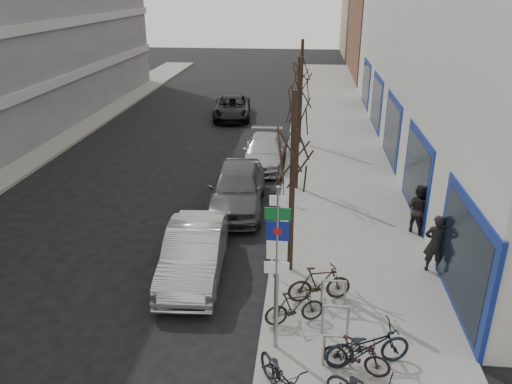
% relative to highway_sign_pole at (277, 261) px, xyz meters
% --- Properties ---
extents(ground, '(120.00, 120.00, 0.00)m').
position_rel_highway_sign_pole_xyz_m(ground, '(-2.40, 0.01, -2.46)').
color(ground, black).
rests_on(ground, ground).
extents(sidewalk_east, '(5.00, 70.00, 0.15)m').
position_rel_highway_sign_pole_xyz_m(sidewalk_east, '(2.10, 10.01, -2.38)').
color(sidewalk_east, slate).
rests_on(sidewalk_east, ground).
extents(brick_building_far, '(12.00, 14.00, 8.00)m').
position_rel_highway_sign_pole_xyz_m(brick_building_far, '(10.60, 40.01, 1.54)').
color(brick_building_far, brown).
rests_on(brick_building_far, ground).
extents(tan_building_far, '(13.00, 12.00, 9.00)m').
position_rel_highway_sign_pole_xyz_m(tan_building_far, '(11.10, 55.01, 2.04)').
color(tan_building_far, '#937A5B').
rests_on(tan_building_far, ground).
extents(highway_sign_pole, '(0.55, 0.10, 4.20)m').
position_rel_highway_sign_pole_xyz_m(highway_sign_pole, '(0.00, 0.00, 0.00)').
color(highway_sign_pole, gray).
rests_on(highway_sign_pole, ground).
extents(bike_rack, '(0.66, 2.26, 0.83)m').
position_rel_highway_sign_pole_xyz_m(bike_rack, '(1.40, 0.61, -1.80)').
color(bike_rack, gray).
rests_on(bike_rack, sidewalk_east).
extents(tree_near, '(1.80, 1.80, 5.50)m').
position_rel_highway_sign_pole_xyz_m(tree_near, '(0.20, 3.51, 1.65)').
color(tree_near, black).
rests_on(tree_near, ground).
extents(tree_mid, '(1.80, 1.80, 5.50)m').
position_rel_highway_sign_pole_xyz_m(tree_mid, '(0.20, 10.01, 1.65)').
color(tree_mid, black).
rests_on(tree_mid, ground).
extents(tree_far, '(1.80, 1.80, 5.50)m').
position_rel_highway_sign_pole_xyz_m(tree_far, '(0.20, 16.51, 1.65)').
color(tree_far, black).
rests_on(tree_far, ground).
extents(meter_front, '(0.10, 0.08, 1.27)m').
position_rel_highway_sign_pole_xyz_m(meter_front, '(-0.25, 3.01, -1.54)').
color(meter_front, gray).
rests_on(meter_front, sidewalk_east).
extents(meter_mid, '(0.10, 0.08, 1.27)m').
position_rel_highway_sign_pole_xyz_m(meter_mid, '(-0.25, 8.51, -1.54)').
color(meter_mid, gray).
rests_on(meter_mid, sidewalk_east).
extents(meter_back, '(0.10, 0.08, 1.27)m').
position_rel_highway_sign_pole_xyz_m(meter_back, '(-0.25, 14.01, -1.54)').
color(meter_back, gray).
rests_on(meter_back, sidewalk_east).
extents(bike_near_left, '(1.40, 1.86, 1.12)m').
position_rel_highway_sign_pole_xyz_m(bike_near_left, '(0.21, -1.52, -1.75)').
color(bike_near_left, black).
rests_on(bike_near_left, sidewalk_east).
extents(bike_near_right, '(1.57, 0.83, 0.91)m').
position_rel_highway_sign_pole_xyz_m(bike_near_right, '(1.80, -0.65, -1.85)').
color(bike_near_right, black).
rests_on(bike_near_right, sidewalk_east).
extents(bike_mid_curb, '(2.05, 1.11, 1.20)m').
position_rel_highway_sign_pole_xyz_m(bike_mid_curb, '(2.06, -0.38, -1.71)').
color(bike_mid_curb, black).
rests_on(bike_mid_curb, sidewalk_east).
extents(bike_mid_inner, '(1.62, 0.95, 0.95)m').
position_rel_highway_sign_pole_xyz_m(bike_mid_inner, '(0.41, 0.94, -1.83)').
color(bike_mid_inner, black).
rests_on(bike_mid_inner, sidewalk_east).
extents(bike_far_inner, '(1.82, 0.97, 1.06)m').
position_rel_highway_sign_pole_xyz_m(bike_far_inner, '(1.04, 1.98, -1.78)').
color(bike_far_inner, black).
rests_on(bike_far_inner, sidewalk_east).
extents(parked_car_front, '(1.90, 4.69, 1.51)m').
position_rel_highway_sign_pole_xyz_m(parked_car_front, '(-2.60, 3.13, -1.70)').
color(parked_car_front, '#AAAAAF').
rests_on(parked_car_front, ground).
extents(parked_car_mid, '(2.26, 5.11, 1.71)m').
position_rel_highway_sign_pole_xyz_m(parked_car_mid, '(-2.00, 8.03, -1.60)').
color(parked_car_mid, '#49484D').
rests_on(parked_car_mid, ground).
extents(parked_car_back, '(1.97, 4.67, 1.35)m').
position_rel_highway_sign_pole_xyz_m(parked_car_back, '(-1.41, 13.15, -1.79)').
color(parked_car_back, '#AEADB3').
rests_on(parked_car_back, ground).
extents(lane_car, '(2.76, 5.13, 1.37)m').
position_rel_highway_sign_pole_xyz_m(lane_car, '(-4.24, 21.98, -1.77)').
color(lane_car, black).
rests_on(lane_car, ground).
extents(pedestrian_near, '(0.66, 0.44, 1.79)m').
position_rel_highway_sign_pole_xyz_m(pedestrian_near, '(4.40, 3.87, -1.41)').
color(pedestrian_near, black).
rests_on(pedestrian_near, sidewalk_east).
extents(pedestrian_far, '(0.76, 0.75, 1.73)m').
position_rel_highway_sign_pole_xyz_m(pedestrian_far, '(4.40, 6.41, -1.44)').
color(pedestrian_far, black).
rests_on(pedestrian_far, sidewalk_east).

